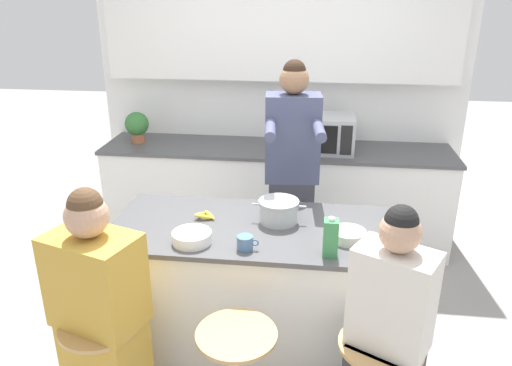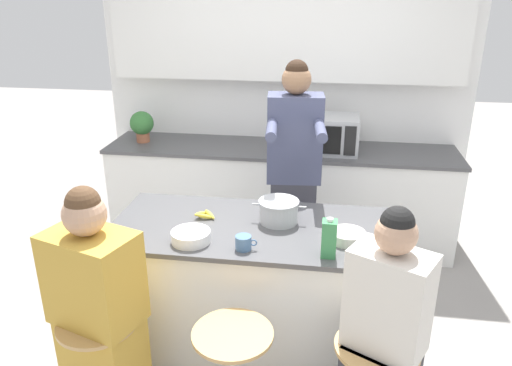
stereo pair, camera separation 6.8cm
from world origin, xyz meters
name	(u,v)px [view 2 (the right image)]	position (x,y,z in m)	size (l,w,h in m)	color
ground_plane	(254,346)	(0.00, 0.00, 0.00)	(16.00, 16.00, 0.00)	gray
wall_back	(285,68)	(0.00, 1.82, 1.54)	(3.30, 0.22, 2.70)	white
back_counter	(279,195)	(0.00, 1.52, 0.45)	(3.06, 0.64, 0.90)	white
kitchen_island	(254,289)	(0.00, 0.00, 0.45)	(1.73, 0.80, 0.88)	black
bar_stool_leftmost	(103,365)	(-0.69, -0.71, 0.38)	(0.40, 0.40, 0.65)	tan
person_cooking	(293,183)	(0.18, 0.72, 0.89)	(0.43, 0.59, 1.77)	#383842
person_wrapped_blanket	(99,318)	(-0.69, -0.69, 0.65)	(0.51, 0.41, 1.38)	gold
person_seated_near	(383,350)	(0.72, -0.69, 0.63)	(0.42, 0.38, 1.37)	#333338
cooking_pot	(279,211)	(0.14, 0.09, 0.95)	(0.33, 0.25, 0.14)	#B7BABC
fruit_bowl	(348,236)	(0.55, -0.10, 0.91)	(0.20, 0.20, 0.06)	silver
mixing_bowl_steel	(191,236)	(-0.32, -0.24, 0.92)	(0.22, 0.22, 0.06)	white
coffee_cup_near	(244,243)	(-0.02, -0.28, 0.92)	(0.12, 0.09, 0.08)	#4C7099
banana_bunch	(205,215)	(-0.32, 0.07, 0.90)	(0.15, 0.10, 0.05)	yellow
juice_carton	(329,238)	(0.44, -0.28, 0.99)	(0.08, 0.08, 0.22)	#38844C
microwave	(327,134)	(0.40, 1.48, 1.05)	(0.52, 0.37, 0.31)	#B2B5B7
potted_plant	(142,125)	(-1.25, 1.52, 1.06)	(0.21, 0.21, 0.28)	#A86042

